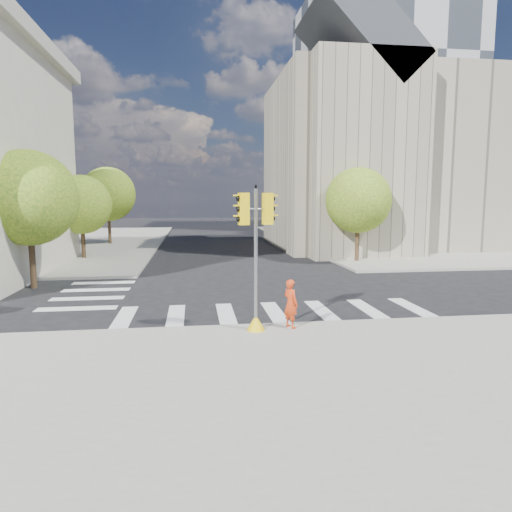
{
  "coord_description": "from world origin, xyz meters",
  "views": [
    {
      "loc": [
        -3.02,
        -18.29,
        4.2
      ],
      "look_at": [
        -0.77,
        -1.93,
        2.1
      ],
      "focal_mm": 32.0,
      "sensor_mm": 36.0,
      "label": 1
    }
  ],
  "objects_px": {
    "lamp_far": "(301,194)",
    "traffic_signal": "(256,270)",
    "photographer": "(291,304)",
    "lamp_near": "(345,193)"
  },
  "relations": [
    {
      "from": "lamp_far",
      "to": "traffic_signal",
      "type": "xyz_separation_m",
      "value": [
        -9.17,
        -32.74,
        -2.55
      ]
    },
    {
      "from": "lamp_far",
      "to": "traffic_signal",
      "type": "bearing_deg",
      "value": -105.64
    },
    {
      "from": "traffic_signal",
      "to": "photographer",
      "type": "bearing_deg",
      "value": -5.06
    },
    {
      "from": "traffic_signal",
      "to": "photographer",
      "type": "relative_size",
      "value": 2.88
    },
    {
      "from": "lamp_far",
      "to": "photographer",
      "type": "bearing_deg",
      "value": -103.86
    },
    {
      "from": "lamp_far",
      "to": "traffic_signal",
      "type": "relative_size",
      "value": 1.83
    },
    {
      "from": "lamp_near",
      "to": "photographer",
      "type": "height_order",
      "value": "lamp_near"
    },
    {
      "from": "lamp_far",
      "to": "photographer",
      "type": "height_order",
      "value": "lamp_far"
    },
    {
      "from": "lamp_near",
      "to": "traffic_signal",
      "type": "bearing_deg",
      "value": -116.06
    },
    {
      "from": "traffic_signal",
      "to": "photographer",
      "type": "distance_m",
      "value": 1.58
    }
  ]
}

